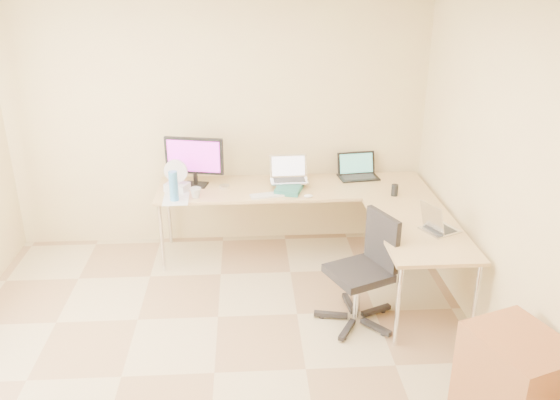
{
  "coord_description": "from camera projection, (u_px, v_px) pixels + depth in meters",
  "views": [
    {
      "loc": [
        0.27,
        -3.43,
        2.78
      ],
      "look_at": [
        0.55,
        1.1,
        0.9
      ],
      "focal_mm": 36.98,
      "sensor_mm": 36.0,
      "label": 1
    }
  ],
  "objects": [
    {
      "name": "cabinet",
      "position": [
        512.0,
        393.0,
        3.5
      ],
      "size": [
        0.63,
        0.7,
        0.79
      ],
      "primitive_type": "cube",
      "rotation": [
        0.0,
        0.0,
        0.34
      ],
      "color": "brown",
      "rests_on": "ground"
    },
    {
      "name": "cd_stack",
      "position": [
        224.0,
        187.0,
        5.64
      ],
      "size": [
        0.14,
        0.14,
        0.03
      ],
      "primitive_type": "cylinder",
      "rotation": [
        0.0,
        0.0,
        0.42
      ],
      "color": "silver",
      "rests_on": "desk_main"
    },
    {
      "name": "mouse",
      "position": [
        308.0,
        196.0,
        5.4
      ],
      "size": [
        0.09,
        0.06,
        0.03
      ],
      "primitive_type": "ellipsoid",
      "rotation": [
        0.0,
        0.0,
        -0.08
      ],
      "color": "white",
      "rests_on": "desk_main"
    },
    {
      "name": "laptop_center",
      "position": [
        289.0,
        169.0,
        5.63
      ],
      "size": [
        0.38,
        0.29,
        0.24
      ],
      "primitive_type": "cube",
      "rotation": [
        0.0,
        0.0,
        0.03
      ],
      "color": "silver",
      "rests_on": "desk_main"
    },
    {
      "name": "floor",
      "position": [
        214.0,
        373.0,
        4.21
      ],
      "size": [
        4.5,
        4.5,
        0.0
      ],
      "primitive_type": "plane",
      "color": "tan",
      "rests_on": "ground"
    },
    {
      "name": "laptop_black",
      "position": [
        359.0,
        166.0,
        5.85
      ],
      "size": [
        0.43,
        0.34,
        0.25
      ],
      "primitive_type": "cube",
      "rotation": [
        0.0,
        0.0,
        0.13
      ],
      "color": "black",
      "rests_on": "desk_main"
    },
    {
      "name": "wall_back",
      "position": [
        218.0,
        121.0,
        5.79
      ],
      "size": [
        4.5,
        0.0,
        4.5
      ],
      "primitive_type": "plane",
      "rotation": [
        1.57,
        0.0,
        0.0
      ],
      "color": "beige",
      "rests_on": "ground"
    },
    {
      "name": "desk_fan",
      "position": [
        177.0,
        175.0,
        5.55
      ],
      "size": [
        0.26,
        0.26,
        0.29
      ],
      "primitive_type": "cylinder",
      "rotation": [
        0.0,
        0.0,
        -0.15
      ],
      "color": "silver",
      "rests_on": "desk_main"
    },
    {
      "name": "desk_main",
      "position": [
        293.0,
        220.0,
        5.82
      ],
      "size": [
        2.65,
        0.7,
        0.73
      ],
      "primitive_type": "cube",
      "color": "tan",
      "rests_on": "ground"
    },
    {
      "name": "water_bottle",
      "position": [
        174.0,
        186.0,
        5.28
      ],
      "size": [
        0.11,
        0.11,
        0.29
      ],
      "primitive_type": "cylinder",
      "rotation": [
        0.0,
        0.0,
        -0.43
      ],
      "color": "#3C82BC",
      "rests_on": "desk_main"
    },
    {
      "name": "papers",
      "position": [
        176.0,
        199.0,
        5.37
      ],
      "size": [
        0.24,
        0.34,
        0.01
      ],
      "primitive_type": "cube",
      "rotation": [
        0.0,
        0.0,
        0.03
      ],
      "color": "silver",
      "rests_on": "desk_main"
    },
    {
      "name": "mug",
      "position": [
        196.0,
        193.0,
        5.39
      ],
      "size": [
        0.12,
        0.12,
        0.1
      ],
      "primitive_type": "imported",
      "rotation": [
        0.0,
        0.0,
        -0.18
      ],
      "color": "silver",
      "rests_on": "desk_main"
    },
    {
      "name": "black_cup",
      "position": [
        395.0,
        190.0,
        5.44
      ],
      "size": [
        0.07,
        0.07,
        0.11
      ],
      "primitive_type": "cylinder",
      "rotation": [
        0.0,
        0.0,
        -0.11
      ],
      "color": "black",
      "rests_on": "desk_main"
    },
    {
      "name": "keyboard",
      "position": [
        271.0,
        195.0,
        5.45
      ],
      "size": [
        0.41,
        0.19,
        0.02
      ],
      "primitive_type": "cube",
      "rotation": [
        0.0,
        0.0,
        0.21
      ],
      "color": "silver",
      "rests_on": "desk_main"
    },
    {
      "name": "desk_return",
      "position": [
        415.0,
        265.0,
        4.95
      ],
      "size": [
        0.7,
        1.3,
        0.73
      ],
      "primitive_type": "cube",
      "color": "tan",
      "rests_on": "ground"
    },
    {
      "name": "monitor",
      "position": [
        194.0,
        162.0,
        5.61
      ],
      "size": [
        0.6,
        0.31,
        0.5
      ],
      "primitive_type": "cube",
      "rotation": [
        0.0,
        0.0,
        -0.22
      ],
      "color": "black",
      "rests_on": "desk_main"
    },
    {
      "name": "laptop_return",
      "position": [
        441.0,
        219.0,
        4.71
      ],
      "size": [
        0.39,
        0.35,
        0.21
      ],
      "primitive_type": "cube",
      "rotation": [
        0.0,
        0.0,
        2.01
      ],
      "color": "silver",
      "rests_on": "desk_return"
    },
    {
      "name": "white_box",
      "position": [
        177.0,
        187.0,
        5.56
      ],
      "size": [
        0.26,
        0.23,
        0.08
      ],
      "primitive_type": "cube",
      "rotation": [
        0.0,
        0.0,
        -0.41
      ],
      "color": "silver",
      "rests_on": "desk_main"
    },
    {
      "name": "book_stack",
      "position": [
        289.0,
        188.0,
        5.56
      ],
      "size": [
        0.31,
        0.37,
        0.05
      ],
      "primitive_type": "cube",
      "rotation": [
        0.0,
        0.0,
        -0.29
      ],
      "color": "#246257",
      "rests_on": "desk_main"
    },
    {
      "name": "wall_right",
      "position": [
        522.0,
        202.0,
        3.83
      ],
      "size": [
        0.0,
        4.5,
        4.5
      ],
      "primitive_type": "plane",
      "rotation": [
        1.57,
        0.0,
        -1.57
      ],
      "color": "beige",
      "rests_on": "ground"
    },
    {
      "name": "office_chair",
      "position": [
        359.0,
        268.0,
        4.63
      ],
      "size": [
        0.75,
        0.75,
        0.94
      ],
      "primitive_type": "cube",
      "rotation": [
        0.0,
        0.0,
        0.42
      ],
      "color": "black",
      "rests_on": "ground"
    }
  ]
}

